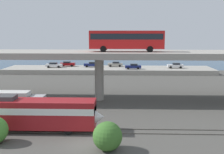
% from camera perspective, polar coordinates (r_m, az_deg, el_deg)
% --- Properties ---
extents(ground_plane, '(260.00, 260.00, 0.00)m').
position_cam_1_polar(ground_plane, '(31.50, -5.34, -12.72)').
color(ground_plane, '#4C4944').
extents(rail_strip_near, '(110.00, 0.12, 0.12)m').
position_cam_1_polar(rail_strip_near, '(34.49, -4.64, -10.68)').
color(rail_strip_near, '#59544C').
rests_on(rail_strip_near, ground_plane).
extents(rail_strip_far, '(110.00, 0.12, 0.12)m').
position_cam_1_polar(rail_strip_far, '(35.93, -4.36, -9.87)').
color(rail_strip_far, '#59544C').
rests_on(rail_strip_far, ground_plane).
extents(train_locomotive, '(16.69, 3.04, 4.18)m').
position_cam_1_polar(train_locomotive, '(35.82, -14.58, -6.62)').
color(train_locomotive, maroon).
rests_on(train_locomotive, ground_plane).
extents(highway_overpass, '(96.00, 10.13, 8.26)m').
position_cam_1_polar(highway_overpass, '(49.38, -2.50, 4.14)').
color(highway_overpass, '#9E998E').
rests_on(highway_overpass, ground_plane).
extents(transit_bus_on_overpass, '(12.00, 2.68, 3.40)m').
position_cam_1_polar(transit_bus_on_overpass, '(48.47, 2.80, 7.32)').
color(transit_bus_on_overpass, red).
rests_on(transit_bus_on_overpass, highway_overpass).
extents(service_truck_west, '(6.80, 2.46, 3.04)m').
position_cam_1_polar(service_truck_west, '(44.54, -17.39, -4.47)').
color(service_truck_west, '#B7B7BC').
rests_on(service_truck_west, ground_plane).
extents(pier_parking_lot, '(58.72, 11.78, 1.28)m').
position_cam_1_polar(pier_parking_lot, '(84.86, -0.61, 1.37)').
color(pier_parking_lot, '#9E998E').
rests_on(pier_parking_lot, ground_plane).
extents(parked_car_0, '(4.59, 1.96, 1.50)m').
position_cam_1_polar(parked_car_0, '(86.60, -3.85, 2.45)').
color(parked_car_0, navy).
rests_on(parked_car_0, pier_parking_lot).
extents(parked_car_1, '(4.39, 1.98, 1.50)m').
position_cam_1_polar(parked_car_1, '(81.79, 4.11, 2.07)').
color(parked_car_1, navy).
rests_on(parked_car_1, pier_parking_lot).
extents(parked_car_2, '(4.68, 1.87, 1.50)m').
position_cam_1_polar(parked_car_2, '(86.56, -11.10, 2.30)').
color(parked_car_2, silver).
rests_on(parked_car_2, pier_parking_lot).
extents(parked_car_3, '(4.35, 2.00, 1.50)m').
position_cam_1_polar(parked_car_3, '(89.02, -8.55, 2.54)').
color(parked_car_3, maroon).
rests_on(parked_car_3, pier_parking_lot).
extents(parked_car_4, '(4.46, 1.93, 1.50)m').
position_cam_1_polar(parked_car_4, '(85.49, 12.10, 2.19)').
color(parked_car_4, silver).
rests_on(parked_car_4, pier_parking_lot).
extents(parked_car_5, '(4.38, 1.82, 1.50)m').
position_cam_1_polar(parked_car_5, '(87.25, 0.64, 2.51)').
color(parked_car_5, '#9E998C').
rests_on(parked_car_5, pier_parking_lot).
extents(harbor_water, '(140.00, 36.00, 0.01)m').
position_cam_1_polar(harbor_water, '(107.75, -0.04, 2.60)').
color(harbor_water, navy).
rests_on(harbor_water, ground_plane).
extents(shrub_right, '(2.90, 2.90, 2.90)m').
position_cam_1_polar(shrub_right, '(29.31, -0.87, -11.33)').
color(shrub_right, '#3A6B29').
rests_on(shrub_right, ground_plane).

